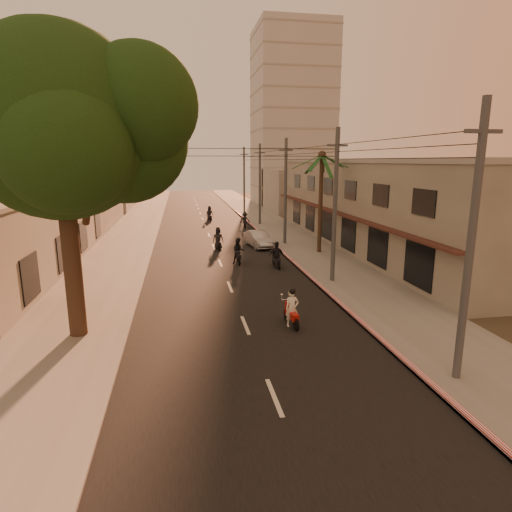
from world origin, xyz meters
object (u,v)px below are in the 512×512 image
at_px(broadleaf_tree, 71,125).
at_px(scooter_far_b, 245,220).
at_px(scooter_red, 292,309).
at_px(scooter_mid_b, 276,256).
at_px(scooter_far_c, 210,214).
at_px(palm_tree, 322,161).
at_px(parked_car, 258,239).
at_px(scooter_far_a, 218,240).
at_px(scooter_mid_a, 238,252).

bearing_deg(broadleaf_tree, scooter_far_b, 68.84).
height_order(scooter_red, scooter_mid_b, scooter_mid_b).
relative_size(broadleaf_tree, scooter_mid_b, 6.51).
distance_m(broadleaf_tree, scooter_far_c, 35.62).
bearing_deg(broadleaf_tree, scooter_red, -3.70).
xyz_separation_m(palm_tree, scooter_red, (-5.99, -14.41, -6.38)).
bearing_deg(scooter_far_c, broadleaf_tree, -111.36).
xyz_separation_m(scooter_far_b, parked_car, (-0.46, -10.74, -0.13)).
xyz_separation_m(scooter_red, scooter_far_a, (-1.73, 17.18, 0.07)).
height_order(scooter_far_a, scooter_far_b, scooter_far_a).
xyz_separation_m(scooter_red, scooter_far_b, (2.19, 28.49, 0.04)).
xyz_separation_m(broadleaf_tree, palm_tree, (14.61, 13.86, -1.33)).
bearing_deg(scooter_red, scooter_far_c, 86.94).
distance_m(scooter_mid_a, scooter_mid_b, 2.89).
distance_m(broadleaf_tree, scooter_mid_a, 15.90).
xyz_separation_m(scooter_mid_a, scooter_far_c, (-0.49, 22.48, -0.02)).
bearing_deg(scooter_mid_b, scooter_red, -101.07).
height_order(palm_tree, scooter_red, palm_tree).
bearing_deg(scooter_far_b, parked_car, -89.63).
xyz_separation_m(palm_tree, scooter_far_a, (-7.72, 2.77, -6.30)).
relative_size(palm_tree, scooter_far_b, 4.52).
height_order(scooter_mid_a, parked_car, scooter_mid_a).
bearing_deg(scooter_far_b, scooter_far_c, 122.28).
bearing_deg(scooter_far_c, parked_car, -89.09).
bearing_deg(scooter_mid_a, scooter_far_b, 81.85).
xyz_separation_m(broadleaf_tree, scooter_far_b, (10.81, 27.94, -7.66)).
bearing_deg(broadleaf_tree, scooter_mid_a, 55.61).
xyz_separation_m(broadleaf_tree, parked_car, (10.35, 17.20, -7.80)).
bearing_deg(scooter_far_b, palm_tree, -72.07).
distance_m(scooter_mid_a, scooter_far_b, 16.68).
height_order(palm_tree, scooter_far_b, palm_tree).
xyz_separation_m(scooter_mid_a, scooter_far_a, (-0.99, 5.11, -0.01)).
bearing_deg(parked_car, scooter_far_b, 78.47).
height_order(scooter_mid_b, scooter_far_b, scooter_mid_b).
relative_size(scooter_mid_b, parked_car, 0.43).
height_order(scooter_far_b, scooter_far_c, scooter_far_c).
relative_size(broadleaf_tree, scooter_far_b, 6.67).
xyz_separation_m(scooter_far_a, parked_car, (3.46, 0.58, -0.17)).
distance_m(scooter_red, scooter_far_a, 17.27).
relative_size(scooter_mid_b, scooter_far_c, 0.99).
xyz_separation_m(broadleaf_tree, scooter_far_a, (6.89, 16.62, -7.63)).
relative_size(scooter_far_a, scooter_far_c, 1.03).
relative_size(scooter_far_a, scooter_far_b, 1.06).
relative_size(palm_tree, scooter_mid_b, 4.41).
bearing_deg(palm_tree, scooter_mid_b, -137.66).
xyz_separation_m(palm_tree, scooter_mid_b, (-4.33, -3.94, -6.33)).
height_order(palm_tree, scooter_far_c, palm_tree).
xyz_separation_m(palm_tree, scooter_far_b, (-3.80, 14.08, -6.34)).
height_order(scooter_mid_a, scooter_far_a, scooter_mid_a).
xyz_separation_m(scooter_red, scooter_mid_b, (1.67, 10.47, 0.04)).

